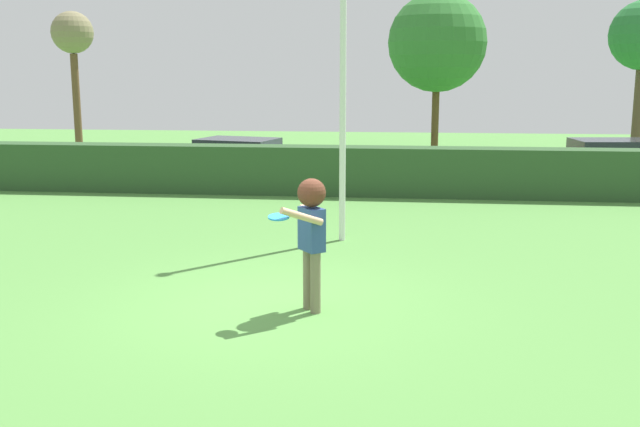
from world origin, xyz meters
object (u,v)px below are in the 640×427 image
person (311,225)px  bare_elm_tree (73,38)px  frisbee (279,217)px  parked_car_red (612,159)px  parked_car_silver (238,158)px  oak_tree (437,43)px  lamppost (343,51)px

person → bare_elm_tree: bearing=122.4°
frisbee → parked_car_red: bearing=59.7°
parked_car_silver → bare_elm_tree: size_ratio=0.83×
person → frisbee: (-0.36, -0.41, 0.18)m
oak_tree → bare_elm_tree: bearing=-173.4°
parked_car_red → oak_tree: bearing=126.3°
lamppost → parked_car_silver: bearing=116.3°
bare_elm_tree → oak_tree: bearing=6.6°
lamppost → oak_tree: 15.21m
person → oak_tree: size_ratio=0.29×
parked_car_silver → parked_car_red: bearing=4.6°
frisbee → parked_car_red: 15.18m
frisbee → oak_tree: size_ratio=0.04×
parked_car_silver → bare_elm_tree: bare_elm_tree is taller
person → lamppost: 4.90m
parked_car_silver → person: bearing=-72.9°
person → bare_elm_tree: (-11.24, 17.71, 3.25)m
parked_car_silver → parked_car_red: (10.92, 0.88, 0.00)m
parked_car_silver → oak_tree: bearing=50.9°
parked_car_silver → oak_tree: oak_tree is taller
lamppost → parked_car_red: bearing=49.3°
lamppost → parked_car_red: size_ratio=1.49×
frisbee → parked_car_silver: 12.67m
lamppost → oak_tree: bearing=81.0°
parked_car_red → oak_tree: 8.94m
person → parked_car_red: 14.64m
lamppost → parked_car_red: 11.44m
parked_car_red → lamppost: bearing=-130.7°
bare_elm_tree → parked_car_silver: bearing=-37.8°
parked_car_silver → frisbee: bearing=-75.0°
person → frisbee: size_ratio=6.56×
person → parked_car_silver: person is taller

